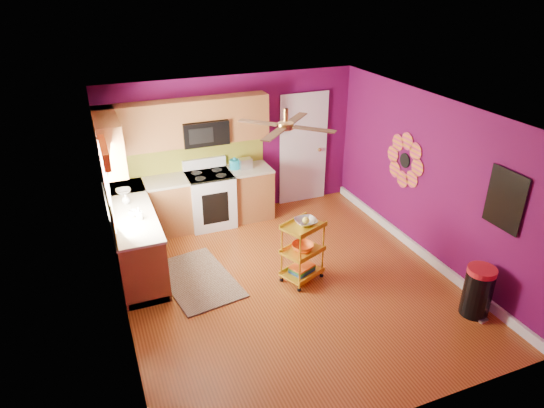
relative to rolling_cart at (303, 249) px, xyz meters
name	(u,v)px	position (x,y,z in m)	size (l,w,h in m)	color
ground	(289,283)	(-0.21, -0.02, -0.52)	(5.00, 5.00, 0.00)	brown
room_envelope	(293,178)	(-0.18, -0.02, 1.12)	(4.54, 5.04, 2.52)	#5C0A45
lower_cabinets	(169,218)	(-1.56, 1.80, -0.08)	(2.81, 2.31, 0.94)	brown
electric_range	(210,199)	(-0.76, 2.16, -0.03)	(0.76, 0.66, 1.13)	white
upper_cabinetry	(163,130)	(-1.45, 2.15, 1.28)	(2.80, 2.30, 1.26)	brown
left_window	(104,167)	(-2.43, 1.03, 1.22)	(0.08, 1.35, 1.08)	white
panel_door	(303,150)	(1.14, 2.45, 0.51)	(0.95, 0.11, 2.15)	white
right_wall_art	(446,176)	(2.02, -0.36, 0.93)	(0.04, 2.74, 1.04)	black
ceiling_fan	(286,125)	(-0.21, 0.18, 1.78)	(1.01, 1.01, 0.26)	#BF8C3F
shag_rug	(198,279)	(-1.41, 0.55, -0.50)	(0.91, 1.49, 0.02)	black
rolling_cart	(303,249)	(0.00, 0.00, 0.00)	(0.67, 0.59, 1.00)	gold
trash_can	(478,291)	(1.76, -1.54, -0.17)	(0.42, 0.43, 0.70)	black
teal_kettle	(235,164)	(-0.27, 2.24, 0.51)	(0.18, 0.18, 0.21)	teal
toaster	(245,163)	(-0.09, 2.18, 0.51)	(0.22, 0.15, 0.18)	beige
soap_bottle_a	(139,213)	(-2.08, 0.94, 0.51)	(0.08, 0.08, 0.18)	#EA3F72
soap_bottle_b	(126,199)	(-2.19, 1.52, 0.50)	(0.12, 0.12, 0.15)	white
counter_dish	(123,191)	(-2.19, 1.92, 0.45)	(0.23, 0.23, 0.06)	white
counter_cup	(133,213)	(-2.15, 1.06, 0.47)	(0.12, 0.12, 0.09)	white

